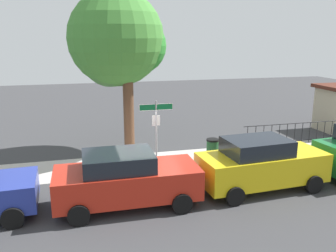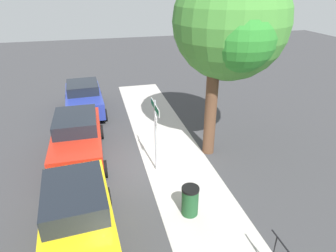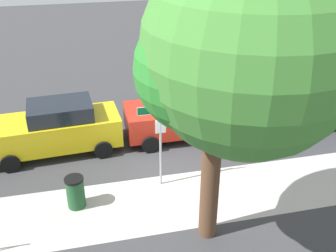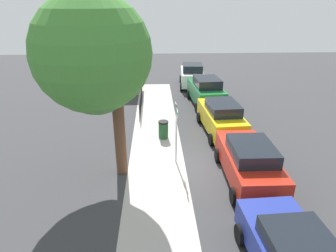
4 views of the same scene
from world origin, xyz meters
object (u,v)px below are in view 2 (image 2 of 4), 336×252
Objects in this scene: shade_tree at (228,28)px; trash_bin at (190,201)px; street_sign at (155,122)px; car_red at (77,138)px; car_yellow at (78,221)px; car_blue at (84,98)px.

trash_bin is (3.70, -2.52, -4.54)m from shade_tree.
shade_tree reaches higher than street_sign.
shade_tree is 1.62× the size of car_red.
trash_bin is (-0.54, 3.26, -0.45)m from car_yellow.
trash_bin is at bearing -34.32° from shade_tree.
shade_tree reaches higher than car_yellow.
shade_tree is at bearing 85.09° from car_red.
street_sign reaches higher than car_red.
car_red is (-1.64, -2.87, -1.11)m from street_sign.
street_sign is at bearing 135.31° from car_yellow.
shade_tree is 1.61× the size of car_yellow.
street_sign is at bearing 60.85° from car_red.
street_sign reaches higher than car_blue.
car_yellow is (3.17, -2.76, -1.07)m from street_sign.
car_red is at bearing -119.67° from street_sign.
car_blue is (-6.43, -2.63, -1.18)m from street_sign.
car_yellow is at bearing 1.84° from car_red.
car_yellow is (4.24, -5.78, -4.08)m from shade_tree.
car_yellow is at bearing -80.54° from trash_bin.
car_blue is at bearing -133.47° from shade_tree.
shade_tree is at bearing 145.68° from trash_bin.
car_red is 0.99× the size of car_yellow.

